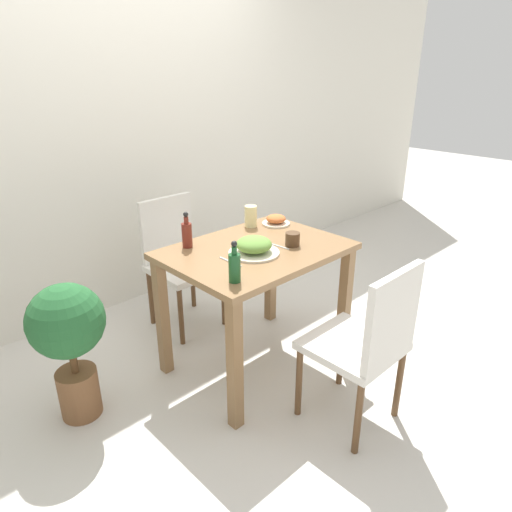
# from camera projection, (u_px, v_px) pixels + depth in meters

# --- Properties ---
(ground_plane) EXTENTS (16.00, 16.00, 0.00)m
(ground_plane) POSITION_uv_depth(u_px,v_px,m) (256.00, 362.00, 2.83)
(ground_plane) COLOR beige
(wall_back) EXTENTS (8.00, 0.05, 2.60)m
(wall_back) POSITION_uv_depth(u_px,v_px,m) (128.00, 127.00, 3.19)
(wall_back) COLOR silver
(wall_back) RESTS_ON ground_plane
(dining_table) EXTENTS (0.99, 0.73, 0.76)m
(dining_table) POSITION_uv_depth(u_px,v_px,m) (256.00, 269.00, 2.58)
(dining_table) COLOR olive
(dining_table) RESTS_ON ground_plane
(chair_near) EXTENTS (0.42, 0.42, 0.89)m
(chair_near) POSITION_uv_depth(u_px,v_px,m) (368.00, 340.00, 2.16)
(chair_near) COLOR silver
(chair_near) RESTS_ON ground_plane
(chair_far) EXTENTS (0.42, 0.42, 0.89)m
(chair_far) POSITION_uv_depth(u_px,v_px,m) (178.00, 256.00, 3.11)
(chair_far) COLOR silver
(chair_far) RESTS_ON ground_plane
(food_plate) EXTENTS (0.28, 0.28, 0.09)m
(food_plate) POSITION_uv_depth(u_px,v_px,m) (254.00, 246.00, 2.44)
(food_plate) COLOR beige
(food_plate) RESTS_ON dining_table
(side_plate) EXTENTS (0.18, 0.18, 0.06)m
(side_plate) POSITION_uv_depth(u_px,v_px,m) (276.00, 220.00, 2.89)
(side_plate) COLOR beige
(side_plate) RESTS_ON dining_table
(drink_cup) EXTENTS (0.08, 0.08, 0.08)m
(drink_cup) POSITION_uv_depth(u_px,v_px,m) (293.00, 239.00, 2.55)
(drink_cup) COLOR #4C331E
(drink_cup) RESTS_ON dining_table
(juice_glass) EXTENTS (0.08, 0.08, 0.13)m
(juice_glass) POSITION_uv_depth(u_px,v_px,m) (251.00, 216.00, 2.84)
(juice_glass) COLOR beige
(juice_glass) RESTS_ON dining_table
(sauce_bottle) EXTENTS (0.06, 0.06, 0.20)m
(sauce_bottle) POSITION_uv_depth(u_px,v_px,m) (187.00, 234.00, 2.51)
(sauce_bottle) COLOR maroon
(sauce_bottle) RESTS_ON dining_table
(condiment_bottle) EXTENTS (0.06, 0.06, 0.20)m
(condiment_bottle) POSITION_uv_depth(u_px,v_px,m) (235.00, 266.00, 2.11)
(condiment_bottle) COLOR #194C23
(condiment_bottle) RESTS_ON dining_table
(fork_utensil) EXTENTS (0.01, 0.17, 0.00)m
(fork_utensil) POSITION_uv_depth(u_px,v_px,m) (230.00, 262.00, 2.34)
(fork_utensil) COLOR silver
(fork_utensil) RESTS_ON dining_table
(spoon_utensil) EXTENTS (0.03, 0.18, 0.00)m
(spoon_utensil) POSITION_uv_depth(u_px,v_px,m) (276.00, 245.00, 2.56)
(spoon_utensil) COLOR silver
(spoon_utensil) RESTS_ON dining_table
(potted_plant_left) EXTENTS (0.37, 0.37, 0.75)m
(potted_plant_left) POSITION_uv_depth(u_px,v_px,m) (69.00, 334.00, 2.23)
(potted_plant_left) COLOR brown
(potted_plant_left) RESTS_ON ground_plane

